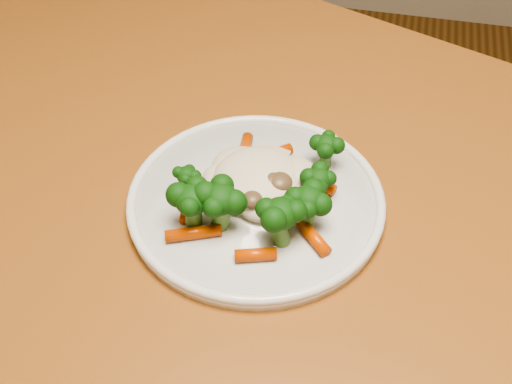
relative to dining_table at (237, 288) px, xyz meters
The scene contains 3 objects.
dining_table is the anchor object (origin of this frame).
plate 0.10m from the dining_table, 72.63° to the left, with size 0.25×0.25×0.01m, color silver.
meal 0.13m from the dining_table, 60.75° to the left, with size 0.17×0.17×0.05m.
Camera 1 is at (-0.16, -0.70, 1.22)m, focal length 45.00 mm.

